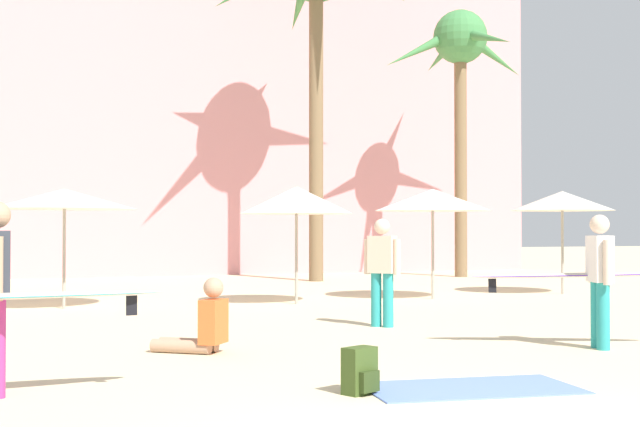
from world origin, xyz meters
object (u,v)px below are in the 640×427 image
cafe_umbrella_2 (64,199)px  beach_towel (471,388)px  palm_tree_far_left (460,58)px  person_mid_left (202,326)px  cafe_umbrella_1 (296,200)px  person_near_left (382,268)px  backpack (360,372)px  cafe_umbrella_4 (562,201)px  cafe_umbrella_0 (433,200)px  person_mid_center (593,275)px

cafe_umbrella_2 → beach_towel: 10.52m
palm_tree_far_left → beach_towel: bearing=-120.8°
cafe_umbrella_2 → person_mid_left: cafe_umbrella_2 is taller
beach_towel → person_mid_left: (-1.73, 3.22, 0.31)m
cafe_umbrella_1 → palm_tree_far_left: bearing=42.3°
palm_tree_far_left → person_mid_left: 19.26m
cafe_umbrella_1 → cafe_umbrella_2: bearing=171.6°
person_near_left → person_mid_left: bearing=169.3°
cafe_umbrella_1 → person_near_left: bearing=-92.9°
cafe_umbrella_1 → person_mid_left: size_ratio=2.59×
backpack → person_near_left: (2.56, 4.83, 0.70)m
backpack → cafe_umbrella_1: bearing=140.3°
palm_tree_far_left → backpack: bearing=-123.6°
cafe_umbrella_4 → person_mid_left: cafe_umbrella_4 is taller
cafe_umbrella_2 → backpack: size_ratio=6.37×
cafe_umbrella_0 → person_near_left: 5.73m
palm_tree_far_left → cafe_umbrella_2: size_ratio=3.17×
cafe_umbrella_0 → cafe_umbrella_1: (-3.15, -0.11, -0.05)m
backpack → person_mid_left: bearing=169.4°
cafe_umbrella_0 → person_mid_left: (-6.61, -6.21, -1.80)m
cafe_umbrella_1 → person_mid_center: cafe_umbrella_1 is taller
cafe_umbrella_4 → backpack: bearing=-135.0°
person_mid_left → cafe_umbrella_0: bearing=-97.4°
beach_towel → person_mid_left: bearing=118.2°
cafe_umbrella_0 → person_mid_center: 7.91m
cafe_umbrella_1 → beach_towel: size_ratio=1.21×
palm_tree_far_left → cafe_umbrella_2: palm_tree_far_left is taller
person_near_left → person_mid_left: person_near_left is taller
person_mid_center → person_mid_left: bearing=-177.0°
cafe_umbrella_2 → cafe_umbrella_4: 11.05m
cafe_umbrella_2 → person_mid_center: (5.61, -8.10, -1.15)m
cafe_umbrella_2 → cafe_umbrella_4: bearing=-2.1°
palm_tree_far_left → cafe_umbrella_1: bearing=-137.7°
cafe_umbrella_1 → beach_towel: cafe_umbrella_1 is taller
cafe_umbrella_4 → person_mid_left: 12.06m
cafe_umbrella_0 → cafe_umbrella_2: bearing=175.9°
palm_tree_far_left → person_near_left: palm_tree_far_left is taller
cafe_umbrella_1 → beach_towel: bearing=-100.5°
palm_tree_far_left → cafe_umbrella_4: bearing=-103.2°
cafe_umbrella_1 → backpack: size_ratio=5.59×
beach_towel → person_mid_center: size_ratio=0.72×
cafe_umbrella_0 → person_near_left: bearing=-127.1°
cafe_umbrella_1 → person_mid_center: (1.20, -7.46, -1.17)m
person_mid_left → palm_tree_far_left: bearing=-91.4°
person_near_left → cafe_umbrella_0: bearing=13.9°
cafe_umbrella_0 → cafe_umbrella_2: cafe_umbrella_0 is taller
cafe_umbrella_4 → cafe_umbrella_0: bearing=-177.7°
beach_towel → palm_tree_far_left: bearing=59.2°
cafe_umbrella_2 → person_near_left: size_ratio=1.63×
cafe_umbrella_1 → person_near_left: 4.52m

